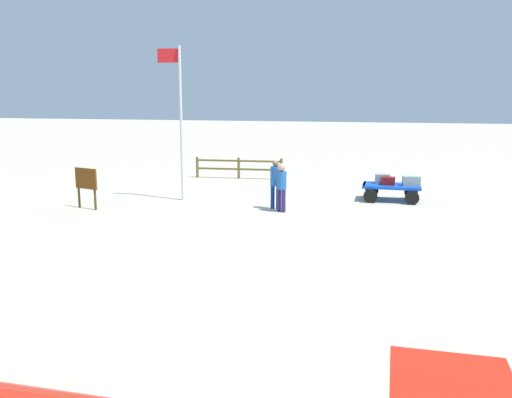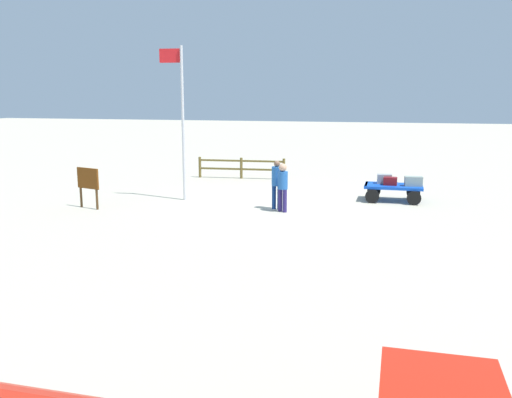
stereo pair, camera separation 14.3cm
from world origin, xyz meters
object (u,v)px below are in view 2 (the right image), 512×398
at_px(luggage_cart, 393,189).
at_px(suitcase_grey, 384,179).
at_px(suitcase_dark, 390,181).
at_px(worker_lead, 283,184).
at_px(signboard, 88,182).
at_px(flagpole, 181,113).
at_px(suitcase_tan, 413,181).
at_px(worker_trailing, 277,181).

height_order(luggage_cart, suitcase_grey, suitcase_grey).
bearing_deg(suitcase_dark, suitcase_grey, -54.01).
distance_m(worker_lead, signboard, 6.52).
distance_m(suitcase_grey, flagpole, 7.73).
relative_size(flagpole, signboard, 3.98).
height_order(luggage_cart, suitcase_tan, suitcase_tan).
height_order(luggage_cart, suitcase_dark, suitcase_dark).
height_order(suitcase_tan, worker_trailing, worker_trailing).
distance_m(suitcase_dark, worker_lead, 4.36).
bearing_deg(suitcase_grey, worker_lead, 44.33).
height_order(suitcase_dark, flagpole, flagpole).
bearing_deg(suitcase_grey, suitcase_tan, 162.14).
bearing_deg(flagpole, suitcase_grey, -164.79).
bearing_deg(flagpole, suitcase_dark, -167.42).
xyz_separation_m(suitcase_grey, suitcase_dark, (-0.22, 0.30, -0.03)).
height_order(worker_lead, worker_trailing, worker_trailing).
xyz_separation_m(suitcase_grey, signboard, (9.58, 4.17, 0.15)).
distance_m(suitcase_dark, suitcase_tan, 0.80).
bearing_deg(worker_trailing, worker_lead, 128.36).
bearing_deg(suitcase_tan, worker_lead, 33.44).
relative_size(luggage_cart, suitcase_grey, 3.77).
relative_size(suitcase_dark, suitcase_tan, 0.76).
relative_size(luggage_cart, flagpole, 0.37).
bearing_deg(worker_lead, luggage_cart, -140.52).
xyz_separation_m(suitcase_dark, suitcase_tan, (-0.80, 0.03, 0.03)).
height_order(suitcase_tan, worker_lead, worker_lead).
relative_size(luggage_cart, worker_trailing, 1.24).
xyz_separation_m(luggage_cart, signboard, (9.89, 3.95, 0.46)).
bearing_deg(worker_lead, worker_trailing, -51.64).
height_order(suitcase_grey, worker_lead, worker_lead).
bearing_deg(signboard, suitcase_tan, -160.05).
bearing_deg(worker_lead, suitcase_dark, -140.47).
bearing_deg(suitcase_dark, worker_lead, 39.53).
xyz_separation_m(suitcase_grey, worker_trailing, (3.42, 2.73, 0.20)).
distance_m(suitcase_dark, worker_trailing, 4.38).
bearing_deg(signboard, worker_trailing, -166.83).
bearing_deg(flagpole, worker_trailing, 167.76).
distance_m(suitcase_dark, signboard, 10.53).
relative_size(suitcase_grey, flagpole, 0.10).
relative_size(suitcase_tan, flagpole, 0.12).
distance_m(worker_lead, worker_trailing, 0.44).
bearing_deg(worker_trailing, flagpole, -12.24).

